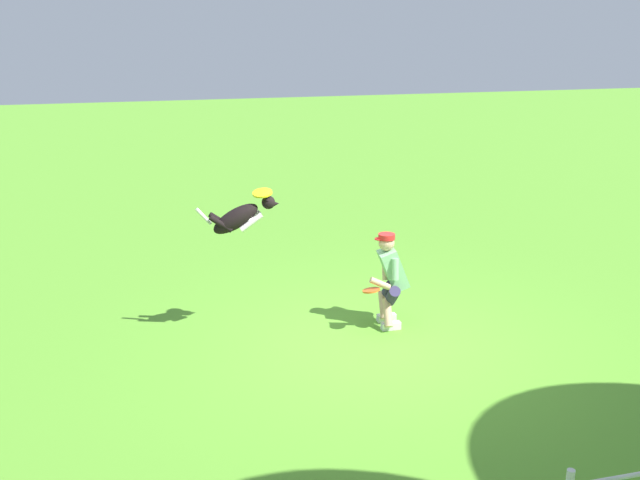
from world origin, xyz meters
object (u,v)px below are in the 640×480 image
dog (240,217)px  frisbee_held (371,290)px  frisbee_flying (262,193)px  person (390,277)px

dog → frisbee_held: (-1.63, 0.33, -1.01)m
frisbee_flying → frisbee_held: bearing=166.7°
frisbee_held → person: bearing=-149.2°
dog → frisbee_held: dog is taller
person → frisbee_flying: 2.08m
person → frisbee_held: 0.40m
person → dog: dog is taller
person → frisbee_held: (0.33, 0.20, -0.09)m
person → dog: 2.17m
frisbee_flying → frisbee_held: size_ratio=1.08×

